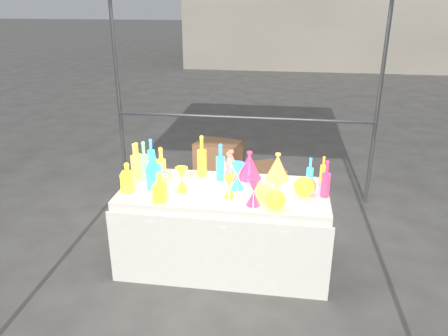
# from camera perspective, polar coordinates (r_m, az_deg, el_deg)

# --- Properties ---
(ground) EXTENTS (80.00, 80.00, 0.00)m
(ground) POSITION_cam_1_polar(r_m,az_deg,el_deg) (4.18, 0.00, -12.19)
(ground) COLOR slate
(ground) RESTS_ON ground
(display_table) EXTENTS (1.84, 0.83, 0.75)m
(display_table) POSITION_cam_1_polar(r_m,az_deg,el_deg) (3.97, -0.02, -7.79)
(display_table) COLOR white
(display_table) RESTS_ON ground
(cardboard_box_closed) EXTENTS (0.67, 0.55, 0.43)m
(cardboard_box_closed) POSITION_cam_1_polar(r_m,az_deg,el_deg) (6.11, -0.79, 1.47)
(cardboard_box_closed) COLOR #B27A50
(cardboard_box_closed) RESTS_ON ground
(cardboard_box_flat) EXTENTS (0.88, 0.79, 0.06)m
(cardboard_box_flat) POSITION_cam_1_polar(r_m,az_deg,el_deg) (6.18, 4.28, -0.18)
(cardboard_box_flat) COLOR #B27A50
(cardboard_box_flat) RESTS_ON ground
(bottle_0) EXTENTS (0.11, 0.11, 0.32)m
(bottle_0) POSITION_cam_1_polar(r_m,az_deg,el_deg) (4.14, -11.28, 1.20)
(bottle_0) COLOR red
(bottle_0) RESTS_ON display_table
(bottle_1) EXTENTS (0.09, 0.09, 0.32)m
(bottle_1) POSITION_cam_1_polar(r_m,az_deg,el_deg) (4.23, -9.48, 1.74)
(bottle_1) COLOR green
(bottle_1) RESTS_ON display_table
(bottle_2) EXTENTS (0.10, 0.10, 0.40)m
(bottle_2) POSITION_cam_1_polar(r_m,az_deg,el_deg) (4.03, -2.92, 1.60)
(bottle_2) COLOR yellow
(bottle_2) RESTS_ON display_table
(bottle_3) EXTENTS (0.09, 0.09, 0.27)m
(bottle_3) POSITION_cam_1_polar(r_m,az_deg,el_deg) (4.05, -8.10, 0.58)
(bottle_3) COLOR #1A3199
(bottle_3) RESTS_ON display_table
(bottle_4) EXTENTS (0.08, 0.08, 0.33)m
(bottle_4) POSITION_cam_1_polar(r_m,az_deg,el_deg) (4.08, -11.57, 0.98)
(bottle_4) COLOR #116F5B
(bottle_4) RESTS_ON display_table
(bottle_5) EXTENTS (0.08, 0.08, 0.36)m
(bottle_5) POSITION_cam_1_polar(r_m,az_deg,el_deg) (4.02, -10.38, 1.00)
(bottle_5) COLOR #A4209C
(bottle_5) RESTS_ON display_table
(bottle_6) EXTENTS (0.09, 0.09, 0.32)m
(bottle_6) POSITION_cam_1_polar(r_m,az_deg,el_deg) (3.96, -8.20, 0.50)
(bottle_6) COLOR red
(bottle_6) RESTS_ON display_table
(bottle_7) EXTENTS (0.09, 0.09, 0.35)m
(bottle_7) POSITION_cam_1_polar(r_m,az_deg,el_deg) (3.94, -0.46, 0.79)
(bottle_7) COLOR green
(bottle_7) RESTS_ON display_table
(decanter_0) EXTENTS (0.12, 0.12, 0.26)m
(decanter_0) POSITION_cam_1_polar(r_m,az_deg,el_deg) (3.82, -12.49, -1.15)
(decanter_0) COLOR red
(decanter_0) RESTS_ON display_table
(decanter_1) EXTENTS (0.10, 0.10, 0.24)m
(decanter_1) POSITION_cam_1_polar(r_m,az_deg,el_deg) (3.58, -8.42, -2.57)
(decanter_1) COLOR yellow
(decanter_1) RESTS_ON display_table
(decanter_2) EXTENTS (0.14, 0.14, 0.30)m
(decanter_2) POSITION_cam_1_polar(r_m,az_deg,el_deg) (3.83, -9.05, -0.53)
(decanter_2) COLOR green
(decanter_2) RESTS_ON display_table
(hourglass_0) EXTENTS (0.11, 0.11, 0.19)m
(hourglass_0) POSITION_cam_1_polar(r_m,az_deg,el_deg) (3.63, 0.69, -2.46)
(hourglass_0) COLOR yellow
(hourglass_0) RESTS_ON display_table
(hourglass_1) EXTENTS (0.14, 0.14, 0.24)m
(hourglass_1) POSITION_cam_1_polar(r_m,az_deg,el_deg) (3.49, 3.89, -3.08)
(hourglass_1) COLOR #1A3199
(hourglass_1) RESTS_ON display_table
(hourglass_2) EXTENTS (0.11, 0.11, 0.22)m
(hourglass_2) POSITION_cam_1_polar(r_m,az_deg,el_deg) (3.51, 3.98, -3.10)
(hourglass_2) COLOR #116F5B
(hourglass_2) RESTS_ON display_table
(hourglass_3) EXTENTS (0.14, 0.14, 0.21)m
(hourglass_3) POSITION_cam_1_polar(r_m,az_deg,el_deg) (3.68, -8.01, -2.13)
(hourglass_3) COLOR #A4209C
(hourglass_3) RESTS_ON display_table
(hourglass_4) EXTENTS (0.13, 0.13, 0.22)m
(hourglass_4) POSITION_cam_1_polar(r_m,az_deg,el_deg) (3.75, -5.54, -1.48)
(hourglass_4) COLOR red
(hourglass_4) RESTS_ON display_table
(hourglass_5) EXTENTS (0.14, 0.14, 0.24)m
(hourglass_5) POSITION_cam_1_polar(r_m,az_deg,el_deg) (3.77, 1.77, -1.06)
(hourglass_5) COLOR green
(hourglass_5) RESTS_ON display_table
(globe_0) EXTENTS (0.20, 0.20, 0.14)m
(globe_0) POSITION_cam_1_polar(r_m,az_deg,el_deg) (3.47, 6.72, -4.27)
(globe_0) COLOR red
(globe_0) RESTS_ON display_table
(globe_1) EXTENTS (0.19, 0.19, 0.13)m
(globe_1) POSITION_cam_1_polar(r_m,az_deg,el_deg) (3.59, 5.23, -3.34)
(globe_1) COLOR #116F5B
(globe_1) RESTS_ON display_table
(globe_2) EXTENTS (0.20, 0.20, 0.14)m
(globe_2) POSITION_cam_1_polar(r_m,az_deg,el_deg) (3.73, 10.47, -2.53)
(globe_2) COLOR yellow
(globe_2) RESTS_ON display_table
(globe_3) EXTENTS (0.21, 0.21, 0.14)m
(globe_3) POSITION_cam_1_polar(r_m,az_deg,el_deg) (3.74, 10.61, -2.50)
(globe_3) COLOR #1A3199
(globe_3) RESTS_ON display_table
(lampshade_0) EXTENTS (0.23, 0.23, 0.24)m
(lampshade_0) POSITION_cam_1_polar(r_m,az_deg,el_deg) (4.02, 0.63, 0.38)
(lampshade_0) COLOR yellow
(lampshade_0) RESTS_ON display_table
(lampshade_1) EXTENTS (0.25, 0.25, 0.26)m
(lampshade_1) POSITION_cam_1_polar(r_m,az_deg,el_deg) (4.01, 0.93, 0.53)
(lampshade_1) COLOR yellow
(lampshade_1) RESTS_ON display_table
(lampshade_2) EXTENTS (0.26, 0.26, 0.26)m
(lampshade_2) POSITION_cam_1_polar(r_m,az_deg,el_deg) (4.00, 3.33, 0.39)
(lampshade_2) COLOR #1A3199
(lampshade_2) RESTS_ON display_table
(lampshade_3) EXTENTS (0.29, 0.29, 0.26)m
(lampshade_3) POSITION_cam_1_polar(r_m,az_deg,el_deg) (3.98, 7.01, 0.18)
(lampshade_3) COLOR #116F5B
(lampshade_3) RESTS_ON display_table
(bottle_8) EXTENTS (0.07, 0.07, 0.27)m
(bottle_8) POSITION_cam_1_polar(r_m,az_deg,el_deg) (3.89, 11.16, -0.52)
(bottle_8) COLOR green
(bottle_8) RESTS_ON display_table
(bottle_9) EXTENTS (0.06, 0.06, 0.24)m
(bottle_9) POSITION_cam_1_polar(r_m,az_deg,el_deg) (4.02, 12.83, -0.12)
(bottle_9) COLOR yellow
(bottle_9) RESTS_ON display_table
(bottle_10) EXTENTS (0.07, 0.07, 0.32)m
(bottle_10) POSITION_cam_1_polar(r_m,az_deg,el_deg) (3.71, 13.18, -1.35)
(bottle_10) COLOR #1A3199
(bottle_10) RESTS_ON display_table
(bottle_11) EXTENTS (0.07, 0.07, 0.25)m
(bottle_11) POSITION_cam_1_polar(r_m,az_deg,el_deg) (3.82, 7.08, -0.82)
(bottle_11) COLOR #116F5B
(bottle_11) RESTS_ON display_table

